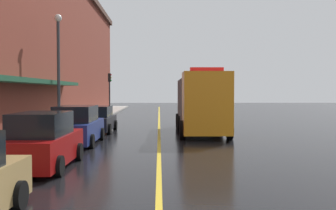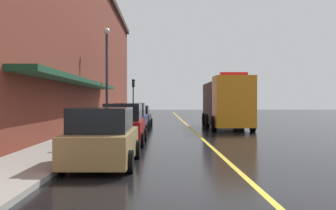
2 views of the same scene
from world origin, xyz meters
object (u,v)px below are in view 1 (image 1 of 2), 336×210
object	(u,v)px
utility_truck	(201,103)
parking_meter_0	(61,119)
parked_car_1	(43,142)
parked_car_3	(97,120)
traffic_light_near	(110,86)
street_lamp_left	(58,60)
parked_car_2	(77,126)

from	to	relation	value
utility_truck	parking_meter_0	bearing A→B (deg)	-71.46
parked_car_1	parked_car_3	bearing A→B (deg)	0.85
parked_car_3	traffic_light_near	size ratio (longest dim) A/B	1.00
parked_car_3	street_lamp_left	bearing A→B (deg)	119.73
parking_meter_0	street_lamp_left	xyz separation A→B (m)	(-0.60, 1.97, 3.34)
parked_car_2	traffic_light_near	world-z (taller)	traffic_light_near
parked_car_3	parked_car_2	bearing A→B (deg)	-179.44
parked_car_1	street_lamp_left	world-z (taller)	street_lamp_left
parked_car_3	traffic_light_near	world-z (taller)	traffic_light_near
utility_truck	traffic_light_near	xyz separation A→B (m)	(-7.84, 17.91, 1.34)
parking_meter_0	parked_car_3	bearing A→B (deg)	64.65
parked_car_2	utility_truck	distance (m)	8.24
parked_car_2	parking_meter_0	bearing A→B (deg)	30.42
parked_car_2	street_lamp_left	distance (m)	5.95
parked_car_2	parked_car_3	world-z (taller)	parked_car_2
parked_car_3	parked_car_1	bearing A→B (deg)	-178.45
parked_car_1	parked_car_2	bearing A→B (deg)	1.77
street_lamp_left	traffic_light_near	xyz separation A→B (m)	(0.66, 18.49, -1.24)
parked_car_1	street_lamp_left	distance (m)	11.03
parked_car_1	street_lamp_left	xyz separation A→B (m)	(-2.10, 10.24, 3.53)
parked_car_3	street_lamp_left	world-z (taller)	street_lamp_left
parked_car_3	parking_meter_0	size ratio (longest dim) A/B	3.24
parked_car_1	traffic_light_near	bearing A→B (deg)	3.52
parked_car_3	street_lamp_left	size ratio (longest dim) A/B	0.62
parked_car_3	parking_meter_0	bearing A→B (deg)	156.02
parked_car_1	parked_car_2	xyz separation A→B (m)	(-0.11, 5.88, 0.00)
traffic_light_near	parked_car_3	bearing A→B (deg)	-85.40
parked_car_1	utility_truck	bearing A→B (deg)	-29.96
parked_car_2	parked_car_3	size ratio (longest dim) A/B	1.12
parked_car_2	street_lamp_left	bearing A→B (deg)	24.84
parking_meter_0	traffic_light_near	size ratio (longest dim) A/B	0.31
parked_car_2	parked_car_3	xyz separation A→B (m)	(0.08, 5.47, -0.10)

